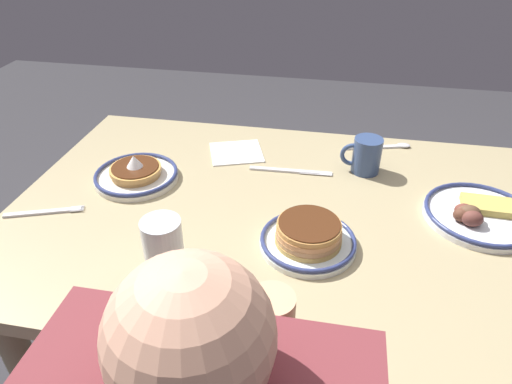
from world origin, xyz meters
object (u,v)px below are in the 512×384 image
tea_spoon (386,146)px  fork_near (45,212)px  plate_center_pancakes (136,174)px  butter_knife (291,171)px  drinking_glass (164,251)px  plate_far_companion (308,237)px  coffee_mug (366,155)px  paper_napkin (236,152)px  plate_near_main (479,214)px

tea_spoon → fork_near: bearing=30.9°
plate_center_pancakes → butter_knife: (-0.41, -0.12, -0.01)m
drinking_glass → butter_knife: 0.49m
plate_far_companion → fork_near: (0.64, -0.00, -0.02)m
plate_center_pancakes → coffee_mug: bearing=-165.3°
plate_center_pancakes → tea_spoon: size_ratio=1.13×
butter_knife → tea_spoon: (-0.27, -0.20, 0.00)m
drinking_glass → plate_far_companion: bearing=-153.1°
paper_napkin → fork_near: (0.39, 0.38, 0.00)m
butter_knife → plate_center_pancakes: bearing=16.0°
drinking_glass → tea_spoon: 0.80m
drinking_glass → paper_napkin: drinking_glass is taller
paper_napkin → tea_spoon: bearing=-165.1°
plate_far_companion → fork_near: plate_far_companion is taller
fork_near → tea_spoon: 0.97m
plate_near_main → paper_napkin: bearing=-18.5°
coffee_mug → drinking_glass: size_ratio=0.84×
coffee_mug → fork_near: coffee_mug is taller
tea_spoon → coffee_mug: bearing=65.5°
plate_near_main → fork_near: plate_near_main is taller
plate_center_pancakes → paper_napkin: plate_center_pancakes is taller
plate_near_main → butter_knife: size_ratio=1.13×
plate_near_main → plate_far_companion: size_ratio=1.22×
fork_near → coffee_mug: bearing=-155.7°
plate_near_main → butter_knife: plate_near_main is taller
drinking_glass → butter_knife: bearing=-114.1°
plate_far_companion → paper_napkin: 0.46m
tea_spoon → plate_far_companion: bearing=69.0°
plate_center_pancakes → drinking_glass: bearing=121.9°
coffee_mug → paper_napkin: (0.37, -0.04, -0.05)m
drinking_glass → butter_knife: size_ratio=0.58×
coffee_mug → butter_knife: (0.20, 0.04, -0.05)m
plate_far_companion → paper_napkin: size_ratio=1.42×
tea_spoon → plate_center_pancakes: bearing=24.9°
butter_knife → drinking_glass: bearing=65.9°
plate_near_main → drinking_glass: bearing=25.1°
drinking_glass → butter_knife: (-0.20, -0.45, -0.06)m
plate_center_pancakes → drinking_glass: size_ratio=1.69×
plate_near_main → tea_spoon: size_ratio=1.30×
plate_far_companion → coffee_mug: (-0.12, -0.35, 0.03)m
plate_near_main → tea_spoon: 0.39m
plate_near_main → paper_napkin: 0.67m
coffee_mug → plate_center_pancakes: bearing=14.7°
plate_near_main → plate_center_pancakes: bearing=-1.3°
coffee_mug → drinking_glass: drinking_glass is taller
coffee_mug → paper_napkin: 0.38m
drinking_glass → fork_near: drinking_glass is taller
plate_center_pancakes → fork_near: 0.25m
fork_near → butter_knife: 0.64m
drinking_glass → tea_spoon: bearing=-126.1°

